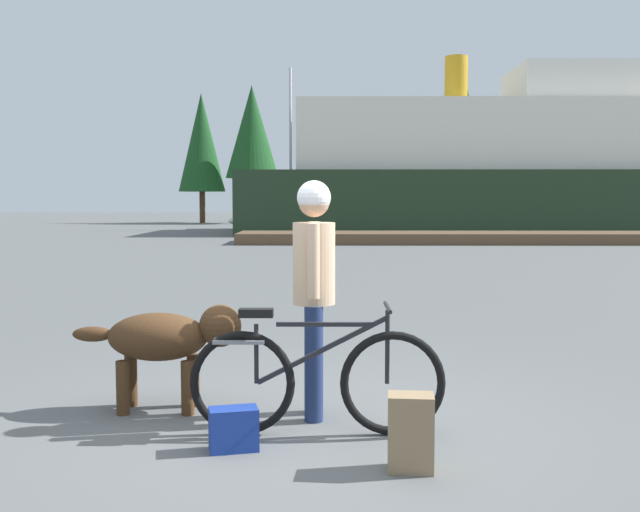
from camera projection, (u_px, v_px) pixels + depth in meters
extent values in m
plane|color=#595B5B|center=(292.00, 427.00, 5.40)|extent=(160.00, 160.00, 0.00)
torus|color=black|center=(393.00, 383.00, 5.18)|extent=(0.75, 0.06, 0.75)
torus|color=black|center=(242.00, 383.00, 5.19)|extent=(0.75, 0.06, 0.75)
cube|color=black|center=(325.00, 324.00, 5.15)|extent=(0.68, 0.03, 0.03)
cube|color=black|center=(322.00, 350.00, 5.17)|extent=(0.92, 0.03, 0.49)
cylinder|color=black|center=(256.00, 354.00, 5.17)|extent=(0.03, 0.03, 0.42)
cylinder|color=black|center=(387.00, 347.00, 5.16)|extent=(0.03, 0.03, 0.52)
cube|color=black|center=(256.00, 313.00, 5.15)|extent=(0.24, 0.10, 0.06)
cylinder|color=black|center=(388.00, 307.00, 5.14)|extent=(0.03, 0.44, 0.03)
cube|color=slate|center=(239.00, 341.00, 5.17)|extent=(0.36, 0.14, 0.02)
cylinder|color=navy|center=(314.00, 358.00, 5.72)|extent=(0.14, 0.14, 0.87)
cylinder|color=navy|center=(314.00, 364.00, 5.50)|extent=(0.14, 0.14, 0.87)
cylinder|color=#D8B28C|center=(314.00, 263.00, 5.56)|extent=(0.32, 0.32, 0.62)
cylinder|color=#D8B28C|center=(314.00, 256.00, 5.77)|extent=(0.09, 0.09, 0.55)
cylinder|color=#D8B28C|center=(313.00, 261.00, 5.33)|extent=(0.09, 0.09, 0.55)
sphere|color=tan|center=(314.00, 201.00, 5.52)|extent=(0.24, 0.24, 0.24)
sphere|color=white|center=(314.00, 197.00, 5.52)|extent=(0.26, 0.26, 0.26)
ellipsoid|color=#472D19|center=(158.00, 337.00, 5.78)|extent=(0.79, 0.44, 0.38)
sphere|color=#472D19|center=(220.00, 326.00, 5.77)|extent=(0.33, 0.33, 0.33)
ellipsoid|color=#472D19|center=(93.00, 334.00, 5.78)|extent=(0.32, 0.12, 0.12)
cylinder|color=#472D19|center=(193.00, 380.00, 5.93)|extent=(0.10, 0.10, 0.42)
cylinder|color=#472D19|center=(188.00, 388.00, 5.68)|extent=(0.10, 0.10, 0.42)
cylinder|color=#472D19|center=(131.00, 380.00, 5.93)|extent=(0.10, 0.10, 0.42)
cylinder|color=#472D19|center=(123.00, 388.00, 5.69)|extent=(0.10, 0.10, 0.42)
cube|color=#8C7251|center=(411.00, 433.00, 4.52)|extent=(0.30, 0.22, 0.48)
cube|color=navy|center=(234.00, 429.00, 4.89)|extent=(0.35, 0.25, 0.29)
cube|color=brown|center=(477.00, 238.00, 27.37)|extent=(17.75, 2.91, 0.40)
cube|color=#1E331E|center=(521.00, 203.00, 36.06)|extent=(27.19, 8.86, 2.90)
cube|color=silver|center=(522.00, 140.00, 35.82)|extent=(21.76, 7.44, 3.20)
cube|color=silver|center=(580.00, 88.00, 35.60)|extent=(6.53, 5.32, 1.80)
cylinder|color=#BF8C19|center=(456.00, 82.00, 35.63)|extent=(1.10, 1.10, 2.40)
ellipsoid|color=silver|center=(291.00, 221.00, 39.20)|extent=(6.70, 1.88, 0.90)
cylinder|color=#B2B2B7|center=(291.00, 141.00, 38.87)|extent=(0.14, 0.14, 7.59)
cylinder|color=#B2B2B7|center=(272.00, 190.00, 39.08)|extent=(3.01, 0.10, 0.10)
cylinder|color=#4C331E|center=(202.00, 207.00, 49.56)|extent=(0.39, 0.39, 2.11)
cone|color=#19471E|center=(202.00, 142.00, 49.22)|extent=(3.11, 3.11, 6.55)
cylinder|color=#4C331E|center=(253.00, 201.00, 48.34)|extent=(0.37, 0.37, 2.98)
cone|color=#19471E|center=(252.00, 132.00, 47.98)|extent=(3.47, 3.47, 6.02)
cylinder|color=#4C331E|center=(462.00, 204.00, 47.14)|extent=(0.32, 0.32, 2.55)
cone|color=#143819|center=(463.00, 129.00, 46.77)|extent=(3.53, 3.53, 6.93)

